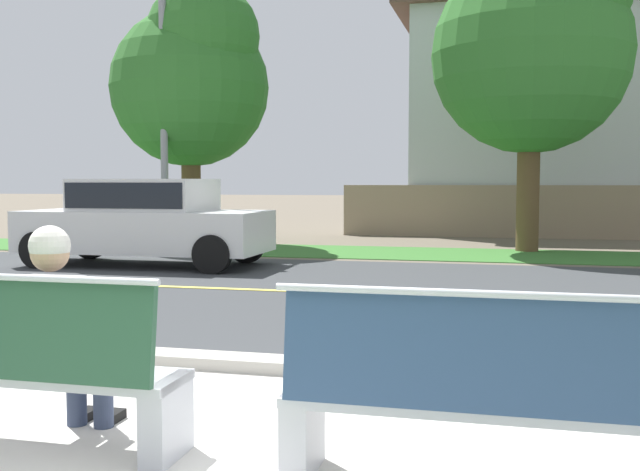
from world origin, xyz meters
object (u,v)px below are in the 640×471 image
at_px(bench_left, 9,369).
at_px(streetlamp, 166,45).
at_px(shade_tree_far_left, 193,76).
at_px(bench_right, 485,402).
at_px(shade_tree_left, 538,39).
at_px(car_white_near, 145,218).
at_px(seated_person_grey, 61,326).

height_order(bench_left, streetlamp, streetlamp).
distance_m(streetlamp, shade_tree_far_left, 1.27).
height_order(bench_left, bench_right, same).
xyz_separation_m(bench_right, streetlamp, (-7.12, 11.66, 4.01)).
bearing_deg(shade_tree_left, car_white_near, -147.49).
bearing_deg(streetlamp, seated_person_grey, -67.44).
distance_m(seated_person_grey, shade_tree_left, 13.59).
height_order(bench_left, shade_tree_far_left, shade_tree_far_left).
xyz_separation_m(bench_left, bench_right, (2.57, 0.00, 0.00)).
relative_size(seated_person_grey, shade_tree_far_left, 0.21).
bearing_deg(shade_tree_far_left, bench_left, -70.93).
distance_m(seated_person_grey, streetlamp, 13.00).
bearing_deg(shade_tree_left, shade_tree_far_left, -179.65).
height_order(streetlamp, shade_tree_far_left, streetlamp).
distance_m(bench_right, streetlamp, 14.23).
bearing_deg(seated_person_grey, shade_tree_far_left, 110.20).
height_order(bench_right, seated_person_grey, seated_person_grey).
height_order(bench_left, car_white_near, car_white_near).
height_order(bench_right, shade_tree_left, shade_tree_left).
xyz_separation_m(car_white_near, shade_tree_left, (6.80, 4.33, 3.61)).
height_order(bench_right, streetlamp, streetlamp).
distance_m(bench_left, shade_tree_far_left, 14.00).
bearing_deg(streetlamp, bench_left, -68.68).
height_order(bench_left, shade_tree_left, shade_tree_left).
xyz_separation_m(bench_right, shade_tree_far_left, (-7.00, 12.81, 3.49)).
xyz_separation_m(streetlamp, shade_tree_far_left, (0.12, 1.16, -0.51)).
bearing_deg(seated_person_grey, bench_right, -4.20).
bearing_deg(shade_tree_left, bench_right, -93.14).
height_order(car_white_near, shade_tree_far_left, shade_tree_far_left).
relative_size(shade_tree_far_left, shade_tree_left, 0.89).
bearing_deg(streetlamp, shade_tree_far_left, 84.12).
bearing_deg(streetlamp, bench_right, -58.60).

